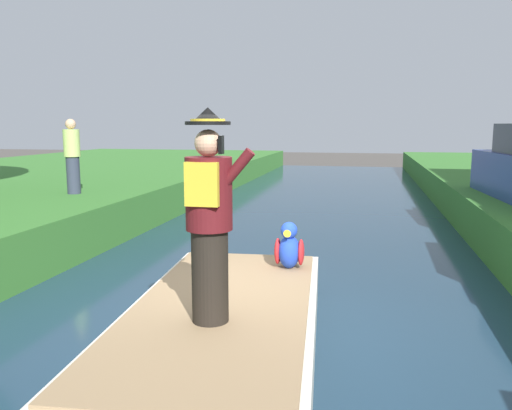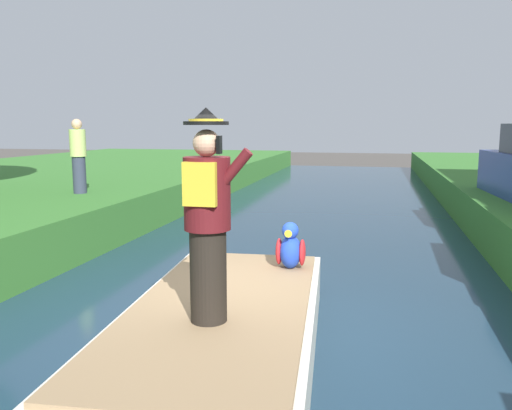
% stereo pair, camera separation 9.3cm
% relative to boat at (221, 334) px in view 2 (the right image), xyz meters
% --- Properties ---
extents(ground_plane, '(80.00, 80.00, 0.00)m').
position_rel_boat_xyz_m(ground_plane, '(0.00, 0.70, -0.40)').
color(ground_plane, '#4C4742').
extents(canal_water, '(6.67, 48.00, 0.10)m').
position_rel_boat_xyz_m(canal_water, '(0.00, 0.70, -0.35)').
color(canal_water, '#1E384C').
rests_on(canal_water, ground).
extents(boat, '(2.12, 4.33, 0.61)m').
position_rel_boat_xyz_m(boat, '(0.00, 0.00, 0.00)').
color(boat, silver).
rests_on(boat, canal_water).
extents(person_pirate, '(0.61, 0.42, 1.85)m').
position_rel_boat_xyz_m(person_pirate, '(0.03, -0.44, 1.23)').
color(person_pirate, black).
rests_on(person_pirate, boat).
extents(parrot_plush, '(0.36, 0.35, 0.57)m').
position_rel_boat_xyz_m(parrot_plush, '(0.45, 1.37, 0.55)').
color(parrot_plush, blue).
rests_on(parrot_plush, boat).
extents(person_bystander, '(0.34, 0.34, 1.60)m').
position_rel_boat_xyz_m(person_bystander, '(-4.84, 5.38, 1.35)').
color(person_bystander, '#33384C').
rests_on(person_bystander, grass_bank_near).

